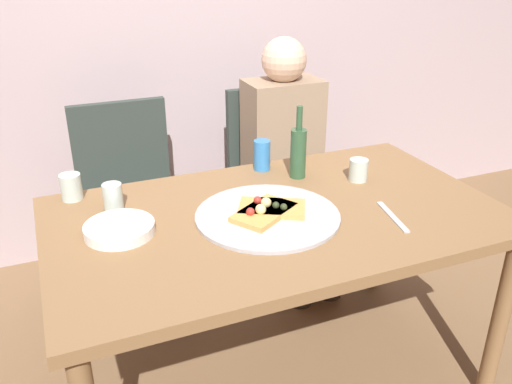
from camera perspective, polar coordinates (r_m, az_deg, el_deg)
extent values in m
plane|color=brown|center=(2.24, 1.94, -18.87)|extent=(8.00, 8.00, 0.00)
cube|color=olive|center=(1.83, 2.25, -2.77)|extent=(1.52, 0.89, 0.04)
cylinder|color=olive|center=(2.13, 24.54, -12.20)|extent=(0.06, 0.06, 0.68)
cylinder|color=olive|center=(2.21, -19.42, -9.90)|extent=(0.06, 0.06, 0.68)
cylinder|color=olive|center=(2.61, 12.69, -3.36)|extent=(0.06, 0.06, 0.68)
cylinder|color=#ADADB2|center=(1.78, 1.23, -2.53)|extent=(0.48, 0.48, 0.01)
cube|color=tan|center=(1.80, 1.70, -1.73)|extent=(0.26, 0.22, 0.02)
sphere|color=#EAD184|center=(1.79, 1.07, -1.14)|extent=(0.04, 0.04, 0.04)
sphere|color=#2D381E|center=(1.77, 2.96, -1.60)|extent=(0.02, 0.02, 0.02)
sphere|color=#B22D23|center=(1.81, 0.17, -0.89)|extent=(0.03, 0.03, 0.03)
cube|color=tan|center=(1.77, 0.87, -2.19)|extent=(0.26, 0.23, 0.02)
sphere|color=#EAD184|center=(1.75, 0.50, -1.86)|extent=(0.04, 0.04, 0.04)
sphere|color=#2D381E|center=(1.78, 2.13, -1.42)|extent=(0.02, 0.02, 0.02)
sphere|color=#B22D23|center=(1.74, -0.61, -2.12)|extent=(0.03, 0.03, 0.03)
cylinder|color=#2D5133|center=(2.07, 4.51, 4.08)|extent=(0.06, 0.06, 0.19)
cylinder|color=#2D5133|center=(2.02, 4.64, 7.85)|extent=(0.02, 0.02, 0.09)
cylinder|color=#B7C6BC|center=(2.09, 10.83, 2.32)|extent=(0.07, 0.07, 0.08)
cylinder|color=#B7C6BC|center=(2.00, -19.06, 0.51)|extent=(0.07, 0.07, 0.09)
cylinder|color=#B7C6BC|center=(1.88, -14.97, -0.51)|extent=(0.07, 0.07, 0.09)
cylinder|color=#337AC1|center=(2.14, 0.64, 3.94)|extent=(0.07, 0.07, 0.12)
cylinder|color=white|center=(1.73, -14.32, -3.83)|extent=(0.22, 0.22, 0.03)
cube|color=#B7B7BC|center=(1.84, 14.31, -2.55)|extent=(0.06, 0.22, 0.01)
cube|color=#2D3833|center=(2.51, -12.87, -1.79)|extent=(0.44, 0.44, 0.05)
cube|color=#2D3833|center=(2.60, -14.17, 4.49)|extent=(0.44, 0.04, 0.45)
cylinder|color=#2D3833|center=(2.49, -7.21, -7.77)|extent=(0.04, 0.04, 0.42)
cylinder|color=#2D3833|center=(2.44, -15.92, -9.39)|extent=(0.04, 0.04, 0.42)
cylinder|color=#2D3833|center=(2.81, -9.35, -3.86)|extent=(0.04, 0.04, 0.42)
cylinder|color=#2D3833|center=(2.77, -17.02, -5.20)|extent=(0.04, 0.04, 0.42)
cube|color=#2D3833|center=(2.71, 2.89, 0.92)|extent=(0.44, 0.44, 0.05)
cube|color=#2D3833|center=(2.80, 1.23, 6.68)|extent=(0.44, 0.04, 0.45)
cylinder|color=#2D3833|center=(2.75, 8.08, -4.50)|extent=(0.04, 0.04, 0.42)
cylinder|color=#2D3833|center=(2.59, 0.75, -6.13)|extent=(0.04, 0.04, 0.42)
cylinder|color=#2D3833|center=(3.04, 4.51, -1.27)|extent=(0.04, 0.04, 0.42)
cylinder|color=#2D3833|center=(2.90, -2.21, -2.55)|extent=(0.04, 0.04, 0.42)
cube|color=#937A60|center=(2.63, 2.82, 6.26)|extent=(0.36, 0.22, 0.52)
sphere|color=beige|center=(2.54, 3.00, 13.87)|extent=(0.21, 0.21, 0.21)
cylinder|color=#3B3026|center=(2.60, 6.18, -0.30)|extent=(0.12, 0.40, 0.12)
cylinder|color=#3B3026|center=(2.53, 2.99, -0.90)|extent=(0.12, 0.40, 0.12)
cylinder|color=#3B3026|center=(2.55, 8.08, -6.66)|extent=(0.11, 0.11, 0.45)
cylinder|color=#3B3026|center=(2.48, 4.86, -7.44)|extent=(0.11, 0.11, 0.45)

